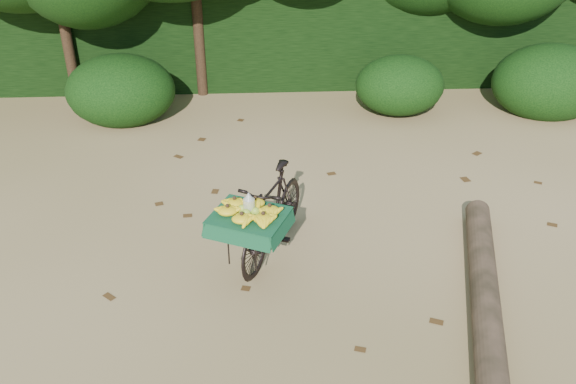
{
  "coord_description": "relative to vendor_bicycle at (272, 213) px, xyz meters",
  "views": [
    {
      "loc": [
        -0.83,
        -5.05,
        3.96
      ],
      "look_at": [
        -0.55,
        0.22,
        0.91
      ],
      "focal_mm": 38.0,
      "sensor_mm": 36.0,
      "label": 1
    }
  ],
  "objects": [
    {
      "name": "vendor_bicycle",
      "position": [
        0.0,
        0.0,
        0.0
      ],
      "size": [
        1.23,
        1.8,
        0.99
      ],
      "rotation": [
        0.0,
        0.0,
        -0.42
      ],
      "color": "black",
      "rests_on": "ground"
    },
    {
      "name": "hedge_backdrop",
      "position": [
        0.71,
        5.83,
        0.39
      ],
      "size": [
        26.0,
        1.8,
        1.8
      ],
      "primitive_type": "cube",
      "color": "black",
      "rests_on": "ground"
    },
    {
      "name": "fallen_log",
      "position": [
        1.95,
        -1.31,
        -0.37
      ],
      "size": [
        1.3,
        3.76,
        0.28
      ],
      "primitive_type": "cylinder",
      "rotation": [
        1.57,
        0.0,
        -0.27
      ],
      "color": "brown",
      "rests_on": "ground"
    },
    {
      "name": "leaf_litter",
      "position": [
        0.71,
        0.18,
        -0.5
      ],
      "size": [
        7.0,
        7.3,
        0.01
      ],
      "primitive_type": null,
      "color": "#452B12",
      "rests_on": "ground"
    },
    {
      "name": "ground",
      "position": [
        0.71,
        -0.47,
        -0.51
      ],
      "size": [
        80.0,
        80.0,
        0.0
      ],
      "primitive_type": "plane",
      "color": "tan",
      "rests_on": "ground"
    },
    {
      "name": "bush_clumps",
      "position": [
        1.21,
        3.83,
        -0.06
      ],
      "size": [
        8.8,
        1.7,
        0.9
      ],
      "primitive_type": null,
      "color": "black",
      "rests_on": "ground"
    }
  ]
}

